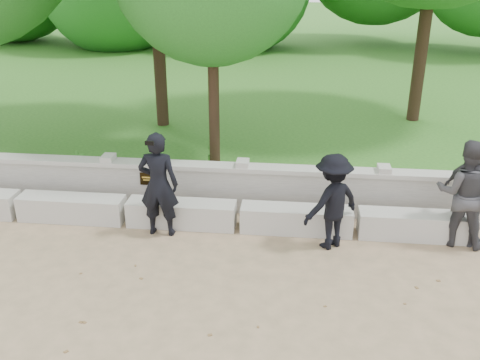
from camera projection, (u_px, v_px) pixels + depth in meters
The scene contains 10 objects.
ground at pixel (88, 282), 7.81m from camera, with size 80.00×80.00×0.00m, color tan.
lawn at pixel (222, 75), 20.57m from camera, with size 40.00×22.00×0.25m, color #285B1C.
concrete_bench at pixel (126, 211), 9.46m from camera, with size 11.90×0.45×0.45m.
parapet_wall at pixel (137, 183), 10.01m from camera, with size 12.50×0.35×0.90m.
man_main at pixel (159, 185), 8.83m from camera, with size 0.67×0.59×1.82m.
visitor_left at pixel (464, 193), 8.54m from camera, with size 1.01×0.87×1.79m.
visitor_mid at pixel (332, 202), 8.48m from camera, with size 1.17×1.10×1.59m.
visitor_right at pixel (474, 195), 8.53m from camera, with size 1.02×1.04×1.76m.
shrub_a at pixel (79, 164), 10.77m from camera, with size 0.29×0.19×0.54m, color #3D802B.
shrub_b at pixel (212, 153), 11.35m from camera, with size 0.29×0.23×0.53m, color #3D802B.
Camera 1 is at (2.94, -6.32, 4.43)m, focal length 40.00 mm.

